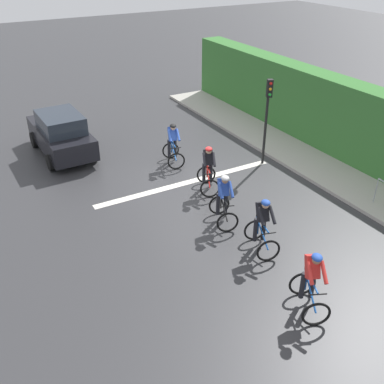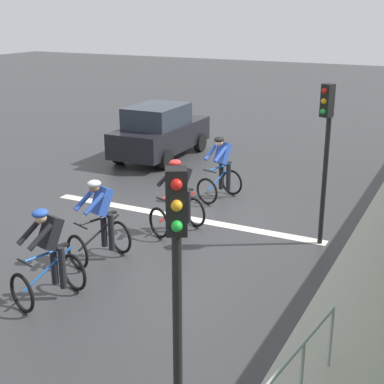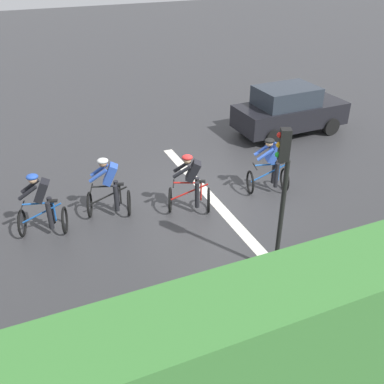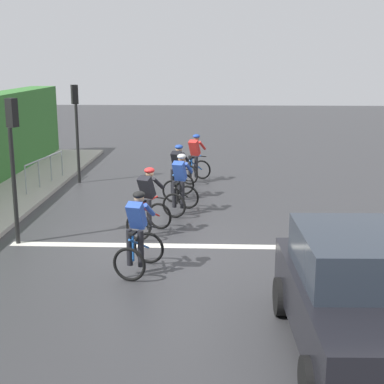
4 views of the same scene
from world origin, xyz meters
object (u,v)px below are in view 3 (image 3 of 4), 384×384
Objects in this scene: cyclist_second at (42,206)px; cyclist_trailing at (270,167)px; car_black at (289,110)px; traffic_light_near_crossing at (282,182)px; cyclist_mid at (109,189)px; cyclist_fourth at (191,185)px.

cyclist_second is 1.00× the size of cyclist_trailing.
car_black is at bearing -40.40° from cyclist_trailing.
traffic_light_near_crossing is at bearing 149.77° from cyclist_trailing.
cyclist_trailing is 0.50× the size of traffic_light_near_crossing.
cyclist_mid is at bearing -84.04° from cyclist_second.
traffic_light_near_crossing reaches higher than cyclist_trailing.
cyclist_trailing is (0.09, -2.46, 0.00)m from cyclist_fourth.
cyclist_trailing is (-0.57, -4.46, 0.00)m from cyclist_mid.
cyclist_fourth is at bearing 123.40° from car_black.
cyclist_second is 0.50× the size of traffic_light_near_crossing.
traffic_light_near_crossing is at bearing -128.00° from cyclist_second.
cyclist_mid is at bearing 82.67° from cyclist_trailing.
cyclist_fourth is at bearing 92.05° from cyclist_trailing.
cyclist_trailing is 0.40× the size of car_black.
car_black is at bearing -36.00° from traffic_light_near_crossing.
cyclist_second is at bearing 86.31° from cyclist_trailing.
cyclist_fourth is (-0.66, -1.99, 0.00)m from cyclist_mid.
cyclist_second is at bearing 82.50° from cyclist_fourth.
cyclist_second is 1.00× the size of cyclist_mid.
traffic_light_near_crossing is (-3.43, -4.38, 1.43)m from cyclist_second.
traffic_light_near_crossing is (-2.94, -0.70, 1.43)m from cyclist_fourth.
car_black is (3.50, -2.98, 0.08)m from cyclist_trailing.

